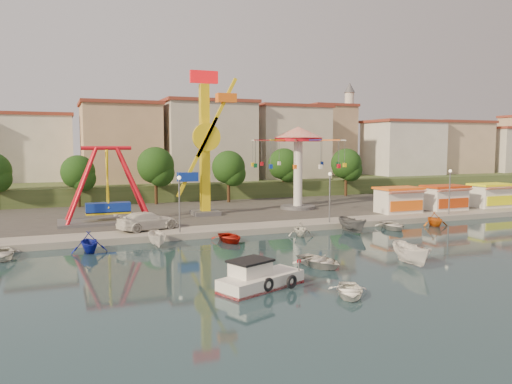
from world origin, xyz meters
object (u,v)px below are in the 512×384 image
kamikaze_tower (207,146)px  wave_swinger (298,149)px  pirate_ship_ride (108,187)px  rowboat_a (320,261)px  cabin_motorboat (259,280)px  van (148,221)px  skiff (412,254)px

kamikaze_tower → wave_swinger: (12.25, 1.27, -0.36)m
pirate_ship_ride → kamikaze_tower: bearing=7.6°
pirate_ship_ride → rowboat_a: pirate_ship_ride is taller
cabin_motorboat → van: bearing=76.8°
wave_swinger → cabin_motorboat: size_ratio=1.94×
rowboat_a → van: 19.30m
cabin_motorboat → skiff: (12.49, 1.25, 0.30)m
wave_swinger → rowboat_a: wave_swinger is taller
kamikaze_tower → cabin_motorboat: kamikaze_tower is taller
pirate_ship_ride → skiff: size_ratio=2.33×
skiff → pirate_ship_ride: bearing=135.5°
cabin_motorboat → skiff: 12.55m
pirate_ship_ride → van: 7.35m
pirate_ship_ride → cabin_motorboat: 27.24m
wave_swinger → rowboat_a: size_ratio=2.87×
rowboat_a → pirate_ship_ride: bearing=106.6°
rowboat_a → skiff: bearing=-30.8°
pirate_ship_ride → cabin_motorboat: pirate_ship_ride is taller
cabin_motorboat → van: size_ratio=1.00×
skiff → van: van is taller
skiff → van: size_ratio=0.72×
pirate_ship_ride → wave_swinger: (23.51, 2.78, 3.80)m
kamikaze_tower → skiff: bearing=-73.8°
pirate_ship_ride → cabin_motorboat: (6.45, -26.18, -3.87)m
cabin_motorboat → rowboat_a: bearing=6.5°
wave_swinger → cabin_motorboat: bearing=-120.5°
wave_swinger → skiff: (-4.57, -27.70, -7.37)m
kamikaze_tower → van: (-8.17, -7.50, -7.08)m
kamikaze_tower → van: bearing=-137.4°
cabin_motorboat → kamikaze_tower: bearing=57.5°
kamikaze_tower → wave_swinger: 12.32m
wave_swinger → skiff: 29.03m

